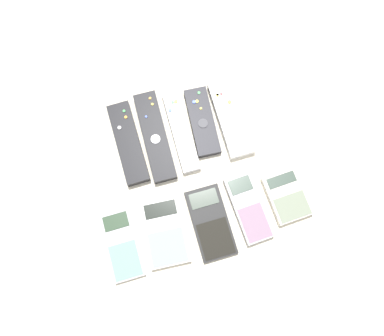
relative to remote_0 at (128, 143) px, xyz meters
The scene contains 11 objects.
ground_plane 0.18m from the remote_0, 45.37° to the right, with size 3.00×3.00×0.00m, color beige.
remote_0 is the anchor object (origin of this frame).
remote_1 0.06m from the remote_0, ahead, with size 0.06×0.22×0.02m.
remote_2 0.12m from the remote_0, ahead, with size 0.04×0.20×0.02m.
remote_3 0.18m from the remote_0, ahead, with size 0.06×0.17×0.02m.
remote_4 0.25m from the remote_0, ahead, with size 0.06×0.19×0.02m.
calculator_0 0.23m from the remote_0, 107.38° to the right, with size 0.07×0.15×0.01m.
calculator_1 0.22m from the remote_0, 82.57° to the right, with size 0.10×0.15×0.02m.
calculator_2 0.26m from the remote_0, 59.99° to the right, with size 0.08×0.16×0.01m.
calculator_3 0.31m from the remote_0, 44.81° to the right, with size 0.07×0.16×0.02m.
calculator_4 0.38m from the remote_0, 35.05° to the right, with size 0.09×0.12×0.02m.
Camera 1 is at (-0.05, -0.16, 0.84)m, focal length 35.00 mm.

